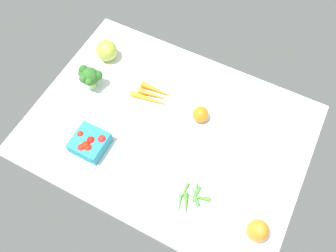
{
  "coord_description": "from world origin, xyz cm",
  "views": [
    {
      "loc": [
        28.5,
        -55.21,
        118.02
      ],
      "look_at": [
        0.0,
        0.0,
        4.0
      ],
      "focal_mm": 36.94,
      "sensor_mm": 36.0,
      "label": 1
    }
  ],
  "objects_px": {
    "broccoli_head": "(89,76)",
    "okra_pile": "(192,197)",
    "carrot_bunch": "(154,95)",
    "berry_basket": "(90,143)",
    "heirloom_tomato_green": "(107,50)",
    "bell_pepper_orange": "(258,231)",
    "heirloom_tomato_orange": "(201,114)"
  },
  "relations": [
    {
      "from": "broccoli_head",
      "to": "okra_pile",
      "type": "bearing_deg",
      "value": -22.91
    },
    {
      "from": "berry_basket",
      "to": "bell_pepper_orange",
      "type": "distance_m",
      "value": 0.65
    },
    {
      "from": "heirloom_tomato_orange",
      "to": "okra_pile",
      "type": "bearing_deg",
      "value": -70.48
    },
    {
      "from": "heirloom_tomato_green",
      "to": "carrot_bunch",
      "type": "bearing_deg",
      "value": -17.91
    },
    {
      "from": "heirloom_tomato_orange",
      "to": "berry_basket",
      "type": "bearing_deg",
      "value": -136.29
    },
    {
      "from": "okra_pile",
      "to": "broccoli_head",
      "type": "height_order",
      "value": "broccoli_head"
    },
    {
      "from": "okra_pile",
      "to": "broccoli_head",
      "type": "bearing_deg",
      "value": 157.09
    },
    {
      "from": "okra_pile",
      "to": "heirloom_tomato_orange",
      "type": "bearing_deg",
      "value": 109.52
    },
    {
      "from": "bell_pepper_orange",
      "to": "berry_basket",
      "type": "bearing_deg",
      "value": 178.2
    },
    {
      "from": "okra_pile",
      "to": "heirloom_tomato_green",
      "type": "height_order",
      "value": "heirloom_tomato_green"
    },
    {
      "from": "heirloom_tomato_green",
      "to": "broccoli_head",
      "type": "xyz_separation_m",
      "value": [
        0.02,
        -0.16,
        0.02
      ]
    },
    {
      "from": "bell_pepper_orange",
      "to": "heirloom_tomato_green",
      "type": "height_order",
      "value": "bell_pepper_orange"
    },
    {
      "from": "okra_pile",
      "to": "heirloom_tomato_orange",
      "type": "xyz_separation_m",
      "value": [
        -0.11,
        0.3,
        0.02
      ]
    },
    {
      "from": "berry_basket",
      "to": "heirloom_tomato_green",
      "type": "bearing_deg",
      "value": 113.6
    },
    {
      "from": "heirloom_tomato_green",
      "to": "broccoli_head",
      "type": "bearing_deg",
      "value": -82.14
    },
    {
      "from": "heirloom_tomato_green",
      "to": "broccoli_head",
      "type": "height_order",
      "value": "broccoli_head"
    },
    {
      "from": "berry_basket",
      "to": "heirloom_tomato_green",
      "type": "height_order",
      "value": "heirloom_tomato_green"
    },
    {
      "from": "berry_basket",
      "to": "broccoli_head",
      "type": "height_order",
      "value": "broccoli_head"
    },
    {
      "from": "berry_basket",
      "to": "carrot_bunch",
      "type": "xyz_separation_m",
      "value": [
        0.1,
        0.3,
        -0.02
      ]
    },
    {
      "from": "heirloom_tomato_orange",
      "to": "heirloom_tomato_green",
      "type": "relative_size",
      "value": 0.7
    },
    {
      "from": "bell_pepper_orange",
      "to": "heirloom_tomato_green",
      "type": "bearing_deg",
      "value": 153.47
    },
    {
      "from": "okra_pile",
      "to": "heirloom_tomato_green",
      "type": "bearing_deg",
      "value": 146.05
    },
    {
      "from": "broccoli_head",
      "to": "carrot_bunch",
      "type": "bearing_deg",
      "value": 15.31
    },
    {
      "from": "berry_basket",
      "to": "okra_pile",
      "type": "xyz_separation_m",
      "value": [
        0.41,
        -0.0,
        -0.02
      ]
    },
    {
      "from": "okra_pile",
      "to": "heirloom_tomato_orange",
      "type": "relative_size",
      "value": 2.53
    },
    {
      "from": "heirloom_tomato_orange",
      "to": "bell_pepper_orange",
      "type": "height_order",
      "value": "bell_pepper_orange"
    },
    {
      "from": "heirloom_tomato_orange",
      "to": "broccoli_head",
      "type": "height_order",
      "value": "broccoli_head"
    },
    {
      "from": "heirloom_tomato_green",
      "to": "broccoli_head",
      "type": "relative_size",
      "value": 0.89
    },
    {
      "from": "heirloom_tomato_green",
      "to": "broccoli_head",
      "type": "distance_m",
      "value": 0.16
    },
    {
      "from": "okra_pile",
      "to": "heirloom_tomato_green",
      "type": "xyz_separation_m",
      "value": [
        -0.58,
        0.39,
        0.04
      ]
    },
    {
      "from": "carrot_bunch",
      "to": "broccoli_head",
      "type": "bearing_deg",
      "value": -164.69
    },
    {
      "from": "carrot_bunch",
      "to": "bell_pepper_orange",
      "type": "distance_m",
      "value": 0.64
    }
  ]
}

